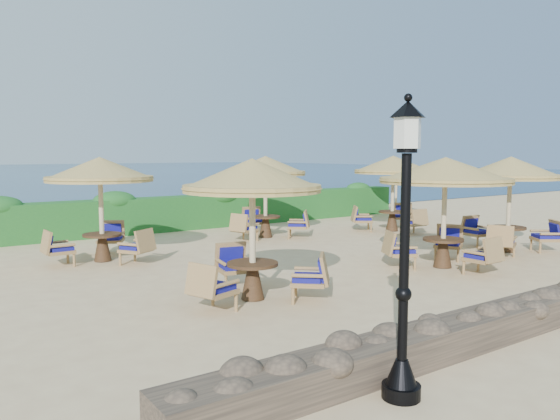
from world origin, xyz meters
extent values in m
plane|color=#D9BC8A|center=(0.00, 0.00, 0.00)|extent=(120.00, 120.00, 0.00)
cube|color=#19501F|center=(0.00, 7.20, 0.60)|extent=(18.00, 0.90, 1.20)
cylinder|color=black|center=(-4.80, -6.80, 0.08)|extent=(0.44, 0.44, 0.16)
cone|color=black|center=(-4.80, -6.80, 0.30)|extent=(0.36, 0.36, 0.30)
cylinder|color=black|center=(-4.80, -6.80, 1.55)|extent=(0.11, 0.11, 2.40)
cylinder|color=silver|center=(-4.80, -6.80, 2.98)|extent=(0.30, 0.30, 0.36)
cone|color=black|center=(-4.80, -6.80, 3.22)|extent=(0.40, 0.40, 0.18)
cylinder|color=beige|center=(7.80, 5.20, 1.10)|extent=(0.10, 0.10, 2.20)
cone|color=olive|center=(7.80, 5.20, 2.18)|extent=(2.30, 2.30, 0.45)
cylinder|color=beige|center=(-3.97, -2.30, 1.20)|extent=(0.12, 0.12, 2.40)
cone|color=olive|center=(-3.97, -2.30, 2.38)|extent=(2.61, 2.61, 0.55)
cylinder|color=olive|center=(-3.97, -2.30, 2.10)|extent=(2.56, 2.56, 0.14)
cylinder|color=#442B18|center=(-3.97, -2.30, 0.68)|extent=(0.96, 0.96, 0.06)
cone|color=#442B18|center=(-3.97, -2.30, 0.33)|extent=(0.44, 0.44, 0.64)
cylinder|color=beige|center=(1.32, -2.46, 1.20)|extent=(0.12, 0.12, 2.40)
cone|color=olive|center=(1.32, -2.46, 2.38)|extent=(3.13, 3.13, 0.55)
cylinder|color=olive|center=(1.32, -2.46, 2.10)|extent=(3.07, 3.07, 0.14)
cylinder|color=#442B18|center=(1.32, -2.46, 0.68)|extent=(0.96, 0.96, 0.06)
cone|color=#442B18|center=(1.32, -2.46, 0.33)|extent=(0.44, 0.44, 0.64)
cylinder|color=beige|center=(4.50, -2.12, 1.20)|extent=(0.12, 0.12, 2.40)
cone|color=olive|center=(4.50, -2.12, 2.38)|extent=(2.67, 2.67, 0.55)
cylinder|color=olive|center=(4.50, -2.12, 2.10)|extent=(2.62, 2.62, 0.14)
cylinder|color=#442B18|center=(4.50, -2.12, 0.68)|extent=(0.96, 0.96, 0.06)
cone|color=#442B18|center=(4.50, -2.12, 0.33)|extent=(0.44, 0.44, 0.64)
cylinder|color=beige|center=(-5.20, 2.98, 1.20)|extent=(0.12, 0.12, 2.40)
cone|color=olive|center=(-5.20, 2.98, 2.38)|extent=(2.68, 2.68, 0.55)
cylinder|color=olive|center=(-5.20, 2.98, 2.10)|extent=(2.62, 2.62, 0.14)
cylinder|color=#442B18|center=(-5.20, 2.98, 0.68)|extent=(0.96, 0.96, 0.06)
cone|color=#442B18|center=(-5.20, 2.98, 0.33)|extent=(0.44, 0.44, 0.64)
cylinder|color=beige|center=(0.38, 3.91, 1.20)|extent=(0.12, 0.12, 2.40)
cone|color=olive|center=(0.38, 3.91, 2.38)|extent=(2.65, 2.65, 0.55)
cylinder|color=olive|center=(0.38, 3.91, 2.10)|extent=(2.59, 2.59, 0.14)
cylinder|color=#442B18|center=(0.38, 3.91, 0.68)|extent=(0.96, 0.96, 0.06)
cone|color=#442B18|center=(0.38, 3.91, 0.33)|extent=(0.44, 0.44, 0.64)
cylinder|color=beige|center=(4.86, 2.59, 1.20)|extent=(0.12, 0.12, 2.40)
cone|color=olive|center=(4.86, 2.59, 2.38)|extent=(2.74, 2.74, 0.55)
cylinder|color=olive|center=(4.86, 2.59, 2.10)|extent=(2.68, 2.68, 0.14)
cylinder|color=#442B18|center=(4.86, 2.59, 0.68)|extent=(0.96, 0.96, 0.06)
cone|color=#442B18|center=(4.86, 2.59, 0.33)|extent=(0.44, 0.44, 0.64)
camera|label=1|loc=(-9.28, -10.87, 2.76)|focal=35.00mm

